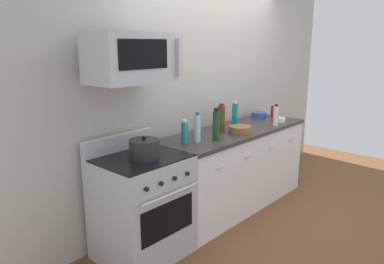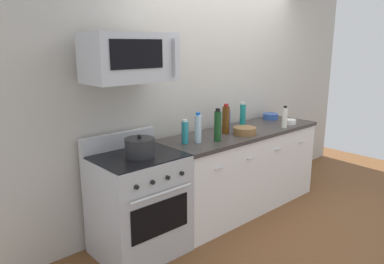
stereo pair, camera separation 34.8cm
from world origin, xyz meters
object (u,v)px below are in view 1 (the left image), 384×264
object	(u,v)px
bottle_wine_green	(216,125)
bottle_vinegar_white	(276,116)
bottle_dish_soap	(185,132)
stockpot	(144,149)
bottle_wine_amber	(221,119)
bottle_soda_blue	(221,119)
bottle_sparkling_teal	(235,114)
bowl_white_ceramic	(280,120)
microwave	(133,58)
range_oven	(142,206)
bowl_blue_mixing	(259,115)
bottle_water_clear	(197,128)
bottle_hot_sauce_red	(273,112)
bowl_wooden_salad	(240,129)

from	to	relation	value
bottle_wine_green	bottle_vinegar_white	bearing A→B (deg)	-6.15
bottle_dish_soap	bottle_vinegar_white	size ratio (longest dim) A/B	0.93
stockpot	bottle_dish_soap	bearing A→B (deg)	6.85
bottle_dish_soap	bottle_wine_amber	size ratio (longest dim) A/B	0.74
bottle_soda_blue	stockpot	size ratio (longest dim) A/B	0.93
bottle_sparkling_teal	bottle_soda_blue	distance (m)	0.27
bottle_dish_soap	bowl_white_ceramic	xyz separation A→B (m)	(1.51, -0.18, -0.08)
bowl_white_ceramic	stockpot	distance (m)	2.08
bottle_soda_blue	stockpot	bearing A→B (deg)	-171.49
bottle_wine_amber	stockpot	size ratio (longest dim) A/B	1.25
microwave	stockpot	bearing A→B (deg)	-90.13
range_oven	microwave	distance (m)	1.28
range_oven	bowl_blue_mixing	bearing A→B (deg)	4.40
microwave	stockpot	world-z (taller)	microwave
range_oven	bottle_dish_soap	xyz separation A→B (m)	(0.57, 0.01, 0.56)
bottle_vinegar_white	bottle_water_clear	world-z (taller)	bottle_water_clear
bottle_hot_sauce_red	bowl_wooden_salad	size ratio (longest dim) A/B	0.65
bottle_vinegar_white	bottle_water_clear	bearing A→B (deg)	170.65
bowl_wooden_salad	bowl_blue_mixing	size ratio (longest dim) A/B	1.25
microwave	bottle_vinegar_white	size ratio (longest dim) A/B	2.93
bowl_white_ceramic	bowl_wooden_salad	size ratio (longest dim) A/B	0.58
bottle_dish_soap	bottle_vinegar_white	xyz separation A→B (m)	(1.29, -0.25, 0.01)
bottle_wine_green	bottle_hot_sauce_red	distance (m)	1.43
bottle_wine_amber	stockpot	distance (m)	1.16
bottle_sparkling_teal	bowl_wooden_salad	bearing A→B (deg)	-136.29
bottle_sparkling_teal	bottle_water_clear	xyz separation A→B (m)	(-0.89, -0.19, 0.01)
bottle_water_clear	bowl_wooden_salad	distance (m)	0.61
bottle_soda_blue	bottle_sparkling_teal	bearing A→B (deg)	1.32
microwave	bowl_wooden_salad	size ratio (longest dim) A/B	3.08
bottle_dish_soap	stockpot	size ratio (longest dim) A/B	0.92
bottle_soda_blue	stockpot	world-z (taller)	bottle_soda_blue
bottle_wine_green	bottle_hot_sauce_red	size ratio (longest dim) A/B	2.08
bottle_dish_soap	bottle_soda_blue	world-z (taller)	bottle_soda_blue
range_oven	bottle_wine_green	xyz separation A→B (m)	(0.87, -0.13, 0.61)
range_oven	bottle_wine_green	bearing A→B (deg)	-8.65
bottle_soda_blue	bowl_wooden_salad	xyz separation A→B (m)	(-0.03, -0.28, -0.07)
bottle_soda_blue	bottle_hot_sauce_red	distance (m)	0.98
bottle_sparkling_teal	bowl_wooden_salad	world-z (taller)	bottle_sparkling_teal
bottle_hot_sauce_red	microwave	bearing A→B (deg)	-179.92
bottle_dish_soap	bottle_vinegar_white	distance (m)	1.31
bottle_soda_blue	bottle_hot_sauce_red	bearing A→B (deg)	-5.50
bottle_sparkling_teal	bottle_soda_blue	bearing A→B (deg)	-178.68
microwave	bottle_wine_green	world-z (taller)	microwave
stockpot	bottle_wine_green	bearing A→B (deg)	-5.18
range_oven	bottle_water_clear	world-z (taller)	bottle_water_clear
range_oven	bottle_hot_sauce_red	distance (m)	2.34
bottle_wine_green	bottle_wine_amber	size ratio (longest dim) A/B	1.02
bottle_hot_sauce_red	bottle_soda_blue	bearing A→B (deg)	174.50
bottle_sparkling_teal	bottle_soda_blue	xyz separation A→B (m)	(-0.27, -0.01, -0.02)
bowl_wooden_salad	bottle_wine_amber	bearing A→B (deg)	126.79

